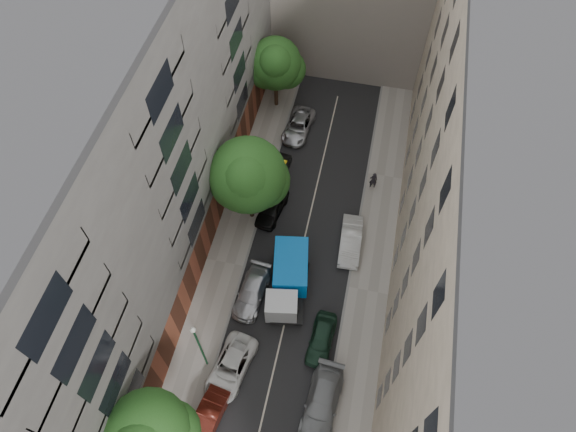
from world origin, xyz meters
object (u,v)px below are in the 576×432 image
(tarp_truck, at_px, (288,279))
(car_right_2, at_px, (321,339))
(car_right_1, at_px, (322,403))
(lamp_post, at_px, (199,344))
(tree_mid, at_px, (249,178))
(tree_far, at_px, (276,66))
(pedestrian, at_px, (373,180))
(car_left_6, at_px, (299,126))
(car_right_3, at_px, (351,241))
(car_left_2, at_px, (231,367))
(car_left_3, at_px, (252,292))
(car_left_5, at_px, (276,172))
(car_left_4, at_px, (272,207))
(car_left_1, at_px, (207,420))

(tarp_truck, height_order, car_right_2, tarp_truck)
(car_right_1, height_order, lamp_post, lamp_post)
(tree_mid, height_order, tree_far, tree_mid)
(car_right_2, relative_size, pedestrian, 2.28)
(car_left_6, bearing_deg, car_right_3, -54.17)
(car_left_2, xyz_separation_m, car_left_3, (0.00, 5.60, 0.00))
(car_left_5, height_order, car_right_2, car_right_2)
(car_left_4, bearing_deg, car_left_6, 97.36)
(car_left_2, bearing_deg, car_left_4, 101.11)
(tree_mid, bearing_deg, car_left_2, -82.15)
(car_left_6, bearing_deg, tarp_truck, -75.40)
(tree_far, bearing_deg, car_right_1, -70.92)
(car_left_1, height_order, pedestrian, pedestrian)
(car_left_2, relative_size, car_right_3, 1.06)
(car_left_2, relative_size, car_left_4, 1.15)
(car_left_2, relative_size, car_left_5, 1.19)
(tarp_truck, distance_m, tree_far, 19.27)
(tarp_truck, bearing_deg, car_left_1, -116.05)
(tree_mid, relative_size, tree_far, 1.13)
(car_right_1, xyz_separation_m, pedestrian, (0.98, 18.42, 0.28))
(car_left_2, distance_m, car_right_1, 6.48)
(car_left_3, height_order, car_left_5, car_left_3)
(car_right_1, bearing_deg, car_left_6, 109.33)
(tree_far, relative_size, lamp_post, 1.11)
(tarp_truck, bearing_deg, car_right_1, -73.04)
(tarp_truck, height_order, pedestrian, tarp_truck)
(car_left_2, xyz_separation_m, car_left_6, (0.00, 22.40, -0.01))
(car_left_2, relative_size, pedestrian, 2.71)
(car_left_2, bearing_deg, car_left_5, 102.59)
(car_left_3, distance_m, car_left_4, 7.61)
(car_left_3, bearing_deg, tree_mid, 109.08)
(car_right_2, xyz_separation_m, tree_far, (-8.22, 21.88, 4.15))
(tree_far, height_order, pedestrian, tree_far)
(car_left_3, xyz_separation_m, car_left_5, (-0.80, 11.20, -0.00))
(car_right_2, height_order, tree_mid, tree_mid)
(car_right_2, bearing_deg, car_left_4, 123.71)
(tarp_truck, height_order, tree_far, tree_far)
(tree_mid, bearing_deg, car_right_2, -51.43)
(pedestrian, bearing_deg, car_right_2, 72.58)
(car_left_2, bearing_deg, tarp_truck, 79.96)
(car_left_5, bearing_deg, car_right_2, -55.81)
(lamp_post, bearing_deg, car_right_2, 23.47)
(car_left_3, distance_m, car_left_6, 16.80)
(car_left_2, height_order, pedestrian, pedestrian)
(tarp_truck, xyz_separation_m, tree_mid, (-4.16, 5.57, 3.76))
(car_left_5, bearing_deg, car_right_3, -27.88)
(car_left_6, height_order, car_right_3, car_right_3)
(car_left_4, relative_size, lamp_post, 0.64)
(car_right_2, relative_size, lamp_post, 0.62)
(tree_far, bearing_deg, lamp_post, -87.96)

